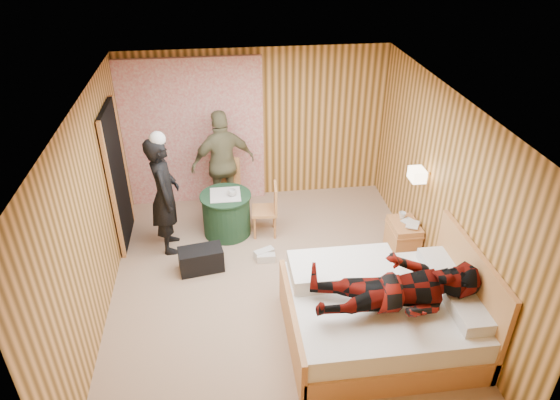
{
  "coord_description": "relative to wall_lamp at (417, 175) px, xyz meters",
  "views": [
    {
      "loc": [
        -0.58,
        -5.01,
        4.31
      ],
      "look_at": [
        0.12,
        0.45,
        1.05
      ],
      "focal_mm": 32.0,
      "sensor_mm": 36.0,
      "label": 1
    }
  ],
  "objects": [
    {
      "name": "floor",
      "position": [
        -1.92,
        -0.45,
        -1.3
      ],
      "size": [
        4.2,
        5.0,
        0.01
      ],
      "primitive_type": "cube",
      "color": "tan",
      "rests_on": "ground"
    },
    {
      "name": "ceiling",
      "position": [
        -1.92,
        -0.45,
        1.2
      ],
      "size": [
        4.2,
        5.0,
        0.01
      ],
      "primitive_type": "cube",
      "color": "white",
      "rests_on": "wall_back"
    },
    {
      "name": "wall_back",
      "position": [
        -1.92,
        2.05,
        -0.05
      ],
      "size": [
        4.2,
        0.02,
        2.5
      ],
      "primitive_type": "cube",
      "color": "#E4A357",
      "rests_on": "floor"
    },
    {
      "name": "wall_left",
      "position": [
        -4.02,
        -0.45,
        -0.05
      ],
      "size": [
        0.02,
        5.0,
        2.5
      ],
      "primitive_type": "cube",
      "color": "#E4A357",
      "rests_on": "floor"
    },
    {
      "name": "wall_right",
      "position": [
        0.18,
        -0.45,
        -0.05
      ],
      "size": [
        0.02,
        5.0,
        2.5
      ],
      "primitive_type": "cube",
      "color": "#E4A357",
      "rests_on": "floor"
    },
    {
      "name": "curtain",
      "position": [
        -2.92,
        1.98,
        -0.1
      ],
      "size": [
        2.2,
        0.08,
        2.4
      ],
      "primitive_type": "cube",
      "color": "silver",
      "rests_on": "floor"
    },
    {
      "name": "doorway",
      "position": [
        -3.98,
        0.95,
        -0.28
      ],
      "size": [
        0.06,
        0.9,
        2.05
      ],
      "primitive_type": "cube",
      "color": "black",
      "rests_on": "floor"
    },
    {
      "name": "wall_lamp",
      "position": [
        0.0,
        0.0,
        0.0
      ],
      "size": [
        0.26,
        0.24,
        0.16
      ],
      "color": "gold",
      "rests_on": "wall_right"
    },
    {
      "name": "bed",
      "position": [
        -0.8,
        -1.44,
        -0.97
      ],
      "size": [
        2.11,
        1.66,
        1.14
      ],
      "color": "tan",
      "rests_on": "floor"
    },
    {
      "name": "nightstand",
      "position": [
        -0.04,
        0.06,
        -1.03
      ],
      "size": [
        0.39,
        0.53,
        0.51
      ],
      "color": "tan",
      "rests_on": "floor"
    },
    {
      "name": "round_table",
      "position": [
        -2.49,
        0.9,
        -0.96
      ],
      "size": [
        0.76,
        0.76,
        0.67
      ],
      "color": "#1E4126",
      "rests_on": "floor"
    },
    {
      "name": "chair_far",
      "position": [
        -2.47,
        1.51,
        -0.76
      ],
      "size": [
        0.52,
        0.52,
        0.93
      ],
      "rotation": [
        0.0,
        0.0,
        -0.27
      ],
      "color": "tan",
      "rests_on": "floor"
    },
    {
      "name": "chair_near",
      "position": [
        -1.86,
        0.81,
        -0.82
      ],
      "size": [
        0.4,
        0.4,
        0.82
      ],
      "rotation": [
        0.0,
        0.0,
        -1.65
      ],
      "color": "tan",
      "rests_on": "floor"
    },
    {
      "name": "duffel_bag",
      "position": [
        -2.88,
        0.05,
        -1.13
      ],
      "size": [
        0.63,
        0.4,
        0.33
      ],
      "primitive_type": "cube",
      "rotation": [
        0.0,
        0.0,
        0.16
      ],
      "color": "black",
      "rests_on": "floor"
    },
    {
      "name": "sneaker_left",
      "position": [
        -1.98,
        0.11,
        -1.24
      ],
      "size": [
        0.26,
        0.11,
        0.11
      ],
      "primitive_type": "cube",
      "rotation": [
        0.0,
        0.0,
        -0.03
      ],
      "color": "silver",
      "rests_on": "floor"
    },
    {
      "name": "sneaker_right",
      "position": [
        -2.0,
        0.21,
        -1.24
      ],
      "size": [
        0.31,
        0.22,
        0.13
      ],
      "primitive_type": "cube",
      "rotation": [
        0.0,
        0.0,
        0.41
      ],
      "color": "silver",
      "rests_on": "floor"
    },
    {
      "name": "woman_standing",
      "position": [
        -3.33,
        0.64,
        -0.43
      ],
      "size": [
        0.46,
        0.66,
        1.73
      ],
      "primitive_type": "imported",
      "rotation": [
        0.0,
        0.0,
        1.65
      ],
      "color": "black",
      "rests_on": "floor"
    },
    {
      "name": "man_at_table",
      "position": [
        -2.49,
        1.53,
        -0.44
      ],
      "size": [
        1.09,
        0.68,
        1.72
      ],
      "primitive_type": "imported",
      "rotation": [
        0.0,
        0.0,
        3.42
      ],
      "color": "#726F4C",
      "rests_on": "floor"
    },
    {
      "name": "man_on_bed",
      "position": [
        -0.77,
        -1.67,
        -0.3
      ],
      "size": [
        0.86,
        0.67,
        1.77
      ],
      "primitive_type": "imported",
      "rotation": [
        0.0,
        1.57,
        0.0
      ],
      "color": "#630E09",
      "rests_on": "bed"
    },
    {
      "name": "book_lower",
      "position": [
        -0.04,
        0.01,
        -0.78
      ],
      "size": [
        0.26,
        0.28,
        0.02
      ],
      "primitive_type": "imported",
      "rotation": [
        0.0,
        0.0,
        0.53
      ],
      "color": "silver",
      "rests_on": "nightstand"
    },
    {
      "name": "book_upper",
      "position": [
        -0.04,
        0.01,
        -0.76
      ],
      "size": [
        0.25,
        0.28,
        0.02
      ],
      "primitive_type": "imported",
      "rotation": [
        0.0,
        0.0,
        -0.5
      ],
      "color": "silver",
      "rests_on": "nightstand"
    },
    {
      "name": "cup_nightstand",
      "position": [
        -0.04,
        0.19,
        -0.74
      ],
      "size": [
        0.11,
        0.11,
        0.09
      ],
      "primitive_type": "imported",
      "rotation": [
        0.0,
        0.0,
        0.06
      ],
      "color": "silver",
      "rests_on": "nightstand"
    },
    {
      "name": "cup_table",
      "position": [
        -2.39,
        0.85,
        -0.58
      ],
      "size": [
        0.13,
        0.13,
        0.1
      ],
      "primitive_type": "imported",
      "rotation": [
        0.0,
        0.0,
        -0.08
      ],
      "color": "silver",
      "rests_on": "round_table"
    }
  ]
}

